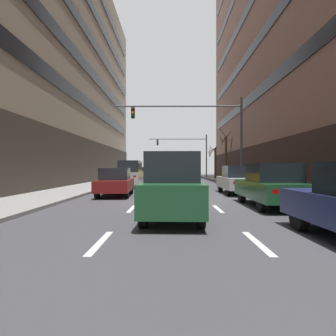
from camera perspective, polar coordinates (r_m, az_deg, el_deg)
The scene contains 35 objects.
ground_plane at distance 14.20m, azimuth 1.15°, elevation -6.37°, with size 120.00×120.00×0.00m, color #424247.
sidewalk_left at distance 15.63m, azimuth -24.51°, elevation -5.52°, with size 3.48×80.00×0.14m, color gray.
sidewalk_right at distance 15.79m, azimuth 26.54°, elevation -5.47°, with size 3.48×80.00×0.14m, color gray.
lane_stripe_l1_s2 at distance 6.48m, azimuth -13.25°, elevation -14.10°, with size 0.16×2.00×0.01m, color silver.
lane_stripe_l1_s3 at distance 11.32m, azimuth -7.20°, elevation -7.99°, with size 0.16×2.00×0.01m, color silver.
lane_stripe_l1_s4 at distance 16.25m, azimuth -4.85°, elevation -5.54°, with size 0.16×2.00×0.01m, color silver.
lane_stripe_l1_s5 at distance 21.22m, azimuth -3.61°, elevation -4.22°, with size 0.16×2.00×0.01m, color silver.
lane_stripe_l1_s6 at distance 26.20m, azimuth -2.84°, elevation -3.41°, with size 0.16×2.00×0.01m, color silver.
lane_stripe_l1_s7 at distance 31.18m, azimuth -2.32°, elevation -2.85°, with size 0.16×2.00×0.01m, color silver.
lane_stripe_l1_s8 at distance 36.17m, azimuth -1.94°, elevation -2.45°, with size 0.16×2.00×0.01m, color silver.
lane_stripe_l1_s9 at distance 41.17m, azimuth -1.66°, elevation -2.14°, with size 0.16×2.00×0.01m, color silver.
lane_stripe_l1_s10 at distance 46.16m, azimuth -1.43°, elevation -1.90°, with size 0.16×2.00×0.01m, color silver.
lane_stripe_l2_s2 at distance 6.58m, azimuth 17.24°, elevation -13.90°, with size 0.16×2.00×0.01m, color silver.
lane_stripe_l2_s3 at distance 11.37m, azimuth 9.86°, elevation -7.96°, with size 0.16×2.00×0.01m, color silver.
lane_stripe_l2_s4 at distance 16.29m, azimuth 6.96°, elevation -5.52°, with size 0.16×2.00×0.01m, color silver.
lane_stripe_l2_s5 at distance 21.25m, azimuth 5.42°, elevation -4.22°, with size 0.16×2.00×0.01m, color silver.
lane_stripe_l2_s6 at distance 26.22m, azimuth 4.46°, elevation -3.40°, with size 0.16×2.00×0.01m, color silver.
lane_stripe_l2_s7 at distance 31.20m, azimuth 3.81°, elevation -2.85°, with size 0.16×2.00×0.01m, color silver.
lane_stripe_l2_s8 at distance 36.19m, azimuth 3.34°, elevation -2.45°, with size 0.16×2.00×0.01m, color silver.
lane_stripe_l2_s9 at distance 41.18m, azimuth 2.99°, elevation -2.14°, with size 0.16×2.00×0.01m, color silver.
lane_stripe_l2_s10 at distance 46.17m, azimuth 2.71°, elevation -1.90°, with size 0.16×2.00×0.01m, color silver.
taxi_driving_0 at distance 21.68m, azimuth 0.77°, elevation -1.49°, with size 1.91×4.22×2.18m.
car_driving_1 at distance 23.58m, azimuth -7.48°, elevation -1.19°, with size 1.91×4.47×2.15m.
taxi_driving_2 at distance 43.75m, azimuth 0.62°, elevation -0.58°, with size 1.96×4.58×2.39m.
car_driving_3 at distance 16.37m, azimuth -10.37°, elevation -2.80°, with size 1.94×4.26×1.57m.
car_driving_4 at distance 31.03m, azimuth -5.70°, elevation -1.37°, with size 1.97×4.45×1.65m.
car_driving_5 at distance 8.89m, azimuth 0.96°, elevation -3.67°, with size 1.87×4.24×2.03m.
car_parked_1 at distance 12.42m, azimuth 19.87°, elevation -3.30°, with size 1.95×4.67×1.75m.
car_parked_2 at distance 17.98m, azimuth 13.71°, elevation -2.32°, with size 1.93×4.58×1.71m.
traffic_signal_0 at distance 22.93m, azimuth 6.94°, elevation 8.36°, with size 10.08×0.35×6.97m.
traffic_signal_1 at distance 44.40m, azimuth 4.18°, elevation 3.91°, with size 8.91×0.35×6.54m.
street_tree_0 at distance 42.34m, azimuth 9.28°, elevation 1.23°, with size 1.52×1.90×4.61m.
street_tree_1 at distance 34.59m, azimuth 11.38°, elevation 2.28°, with size 1.59×1.60×6.03m.
pedestrian_0 at distance 20.10m, azimuth 19.97°, elevation -1.40°, with size 0.52×0.27×1.62m.
pedestrian_1 at distance 27.78m, azimuth 16.96°, elevation -1.10°, with size 0.49×0.33×1.55m.
Camera 1 is at (-0.18, -14.11, 1.59)m, focal length 30.79 mm.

